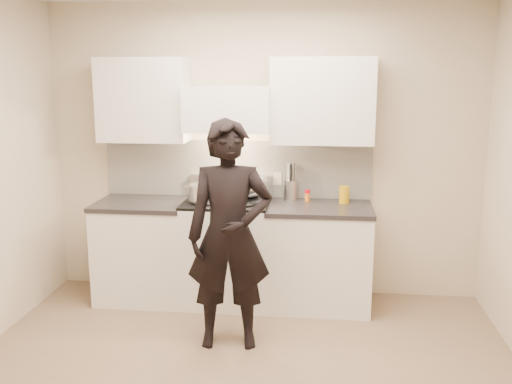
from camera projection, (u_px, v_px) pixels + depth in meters
The scene contains 11 objects.
ground_plane at pixel (238, 384), 3.87m from camera, with size 4.00×4.00×0.00m, color #7E664E.
room_shell at pixel (236, 143), 3.90m from camera, with size 4.04×3.54×2.70m.
stove at pixel (227, 251), 5.19m from camera, with size 0.76×0.65×0.96m.
counter_right at pixel (319, 256), 5.10m from camera, with size 0.92×0.67×0.92m.
counter_left at pixel (144, 250), 5.27m from camera, with size 0.82×0.67×0.92m.
wok at pixel (246, 186), 5.15m from camera, with size 0.39×0.47×0.31m.
stock_pot at pixel (202, 193), 5.00m from camera, with size 0.32×0.25×0.15m.
utensil_crock at pixel (290, 188), 5.25m from camera, with size 0.13×0.13×0.34m.
spice_jar at pixel (307, 196), 5.17m from camera, with size 0.05×0.05×0.10m.
oil_glass at pixel (344, 195), 5.09m from camera, with size 0.09×0.09×0.16m.
person at pixel (230, 235), 4.27m from camera, with size 0.64×0.42×1.75m, color black.
Camera 1 is at (0.51, -3.48, 2.08)m, focal length 40.00 mm.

